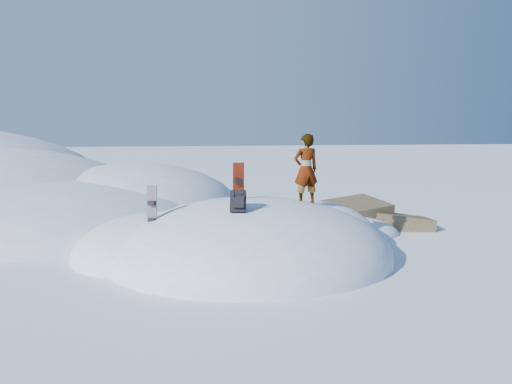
{
  "coord_description": "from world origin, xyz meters",
  "views": [
    {
      "loc": [
        -1.59,
        -11.79,
        3.32
      ],
      "look_at": [
        0.15,
        0.3,
        1.62
      ],
      "focal_mm": 35.0,
      "sensor_mm": 36.0,
      "label": 1
    }
  ],
  "objects": [
    {
      "name": "backpack",
      "position": [
        -0.44,
        -1.05,
        1.6
      ],
      "size": [
        0.41,
        0.5,
        0.57
      ],
      "rotation": [
        0.0,
        0.0,
        -0.19
      ],
      "color": "black",
      "rests_on": "snow_mound"
    },
    {
      "name": "gear_pile",
      "position": [
        -2.09,
        -1.78,
        0.11
      ],
      "size": [
        0.85,
        0.64,
        0.23
      ],
      "rotation": [
        0.0,
        0.0,
        0.02
      ],
      "color": "black",
      "rests_on": "ground"
    },
    {
      "name": "ground",
      "position": [
        0.0,
        0.0,
        0.0
      ],
      "size": [
        120.0,
        120.0,
        0.0
      ],
      "primitive_type": "plane",
      "color": "white",
      "rests_on": "ground"
    },
    {
      "name": "person",
      "position": [
        1.37,
        0.16,
        2.17
      ],
      "size": [
        0.71,
        0.54,
        1.75
      ],
      "primitive_type": "imported",
      "rotation": [
        0.0,
        0.0,
        3.34
      ],
      "color": "slate",
      "rests_on": "snow_mound"
    },
    {
      "name": "snow_mound",
      "position": [
        -0.17,
        0.24,
        0.0
      ],
      "size": [
        8.0,
        6.0,
        3.0
      ],
      "color": "white",
      "rests_on": "ground"
    },
    {
      "name": "snowboard_red",
      "position": [
        -0.32,
        0.02,
        1.66
      ],
      "size": [
        0.29,
        0.21,
        1.47
      ],
      "rotation": [
        0.0,
        0.0,
        0.14
      ],
      "color": "red",
      "rests_on": "snow_mound"
    },
    {
      "name": "rock_outcrop",
      "position": [
        3.72,
        3.01,
        0.01
      ],
      "size": [
        4.68,
        4.41,
        1.68
      ],
      "color": "brown",
      "rests_on": "ground"
    },
    {
      "name": "snowboard_dark",
      "position": [
        -2.35,
        -0.31,
        1.25
      ],
      "size": [
        0.26,
        0.23,
        1.33
      ],
      "rotation": [
        0.0,
        0.0,
        -0.48
      ],
      "color": "black",
      "rests_on": "snow_mound"
    }
  ]
}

